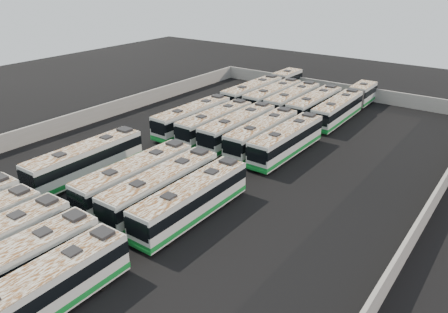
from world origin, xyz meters
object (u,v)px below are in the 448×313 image
at_px(bus_midfront_far_right, 192,199).
at_px(bus_midback_far_right, 287,140).
at_px(bus_midback_right, 262,134).
at_px(bus_midback_center, 238,128).
at_px(bus_back_center, 293,101).
at_px(bus_front_right, 7,271).
at_px(bus_back_left, 273,97).
at_px(bus_back_right, 314,105).
at_px(bus_midfront_right, 162,188).
at_px(bus_midback_left, 215,123).
at_px(bus_front_far_right, 38,294).
at_px(bus_midfront_center, 136,177).
at_px(bus_back_far_left, 264,89).
at_px(bus_midback_far_left, 193,117).
at_px(bus_back_far_right, 346,104).
at_px(bus_midfront_far_left, 86,160).

relative_size(bus_midfront_far_right, bus_midback_far_right, 0.99).
bearing_deg(bus_midback_right, bus_midback_center, 177.47).
distance_m(bus_midback_far_right, bus_back_center, 16.32).
distance_m(bus_front_right, bus_back_left, 47.14).
relative_size(bus_midback_center, bus_back_right, 1.02).
relative_size(bus_midback_right, bus_back_left, 1.00).
bearing_deg(bus_midfront_right, bus_midback_left, 111.66).
relative_size(bus_front_far_right, bus_midback_left, 0.99).
bearing_deg(bus_back_center, bus_midfront_center, -90.94).
height_order(bus_front_right, bus_midback_far_right, bus_front_right).
relative_size(bus_midfront_far_right, bus_back_center, 0.99).
bearing_deg(bus_front_right, bus_back_far_left, 103.29).
height_order(bus_front_right, bus_back_right, bus_front_right).
xyz_separation_m(bus_midback_far_left, bus_back_right, (10.68, 14.73, -0.01)).
relative_size(bus_front_right, bus_midfront_right, 0.99).
relative_size(bus_midfront_center, bus_back_center, 1.01).
bearing_deg(bus_midback_right, bus_back_far_right, 78.11).
bearing_deg(bus_midback_far_left, bus_back_left, 77.21).
bearing_deg(bus_midback_left, bus_back_right, 65.13).
distance_m(bus_midback_left, bus_back_right, 16.17).
height_order(bus_midfront_far_right, bus_midback_left, bus_midfront_far_right).
relative_size(bus_midfront_far_left, bus_midback_far_left, 1.02).
relative_size(bus_midback_far_left, bus_back_center, 1.00).
xyz_separation_m(bus_midfront_far_right, bus_back_far_right, (-0.06, 35.18, -0.03)).
bearing_deg(bus_front_far_right, bus_back_right, 93.87).
height_order(bus_midfront_center, bus_back_right, bus_midfront_center).
xyz_separation_m(bus_front_right, bus_midback_center, (-3.46, 32.02, 0.02)).
distance_m(bus_midfront_far_left, bus_back_far_right, 38.07).
bearing_deg(bus_midfront_right, bus_midback_far_left, 121.54).
relative_size(bus_back_center, bus_back_far_right, 0.66).
xyz_separation_m(bus_midfront_far_left, bus_back_right, (10.62, 32.06, -0.05)).
height_order(bus_front_far_right, bus_midback_left, bus_midback_left).
distance_m(bus_midback_far_left, bus_back_left, 15.26).
bearing_deg(bus_back_far_left, bus_midback_right, -58.59).
bearing_deg(bus_front_right, bus_midback_far_left, 109.93).
height_order(bus_midback_far_left, bus_back_center, bus_back_center).
xyz_separation_m(bus_midback_center, bus_back_left, (-3.51, 14.60, -0.02)).
bearing_deg(bus_back_far_left, bus_midfront_right, -72.42).
relative_size(bus_midfront_right, bus_midback_center, 1.00).
relative_size(bus_midfront_far_left, bus_midback_left, 1.04).
bearing_deg(bus_back_left, bus_front_far_right, -76.63).
xyz_separation_m(bus_midback_far_left, bus_back_center, (7.13, 14.71, 0.00)).
xyz_separation_m(bus_midback_center, bus_back_right, (3.47, 14.53, -0.04)).
distance_m(bus_midback_center, bus_back_center, 14.51).
relative_size(bus_back_far_left, bus_back_left, 1.58).
bearing_deg(bus_back_left, bus_midback_left, -89.38).
height_order(bus_back_far_left, bus_back_left, bus_back_far_left).
relative_size(bus_midback_far_left, bus_midback_right, 1.00).
distance_m(bus_midback_far_left, bus_midback_left, 3.69).
relative_size(bus_midback_far_right, bus_back_right, 1.01).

